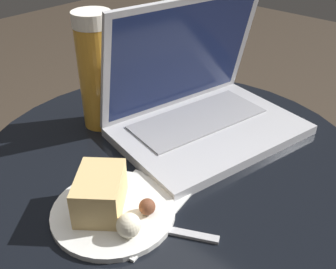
# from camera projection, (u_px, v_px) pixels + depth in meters

# --- Properties ---
(table) EXTENTS (0.70, 0.70, 0.58)m
(table) POSITION_uv_depth(u_px,v_px,m) (171.00, 210.00, 0.78)
(table) COLOR #515156
(table) RESTS_ON ground_plane
(napkin) EXTENTS (0.17, 0.14, 0.00)m
(napkin) POSITION_uv_depth(u_px,v_px,m) (135.00, 210.00, 0.59)
(napkin) COLOR white
(napkin) RESTS_ON table
(laptop) EXTENTS (0.39, 0.31, 0.25)m
(laptop) POSITION_uv_depth(u_px,v_px,m) (200.00, 105.00, 0.76)
(laptop) COLOR #B2B2B7
(laptop) RESTS_ON table
(beer_glass) EXTENTS (0.07, 0.07, 0.23)m
(beer_glass) POSITION_uv_depth(u_px,v_px,m) (97.00, 71.00, 0.74)
(beer_glass) COLOR gold
(beer_glass) RESTS_ON table
(snack_plate) EXTENTS (0.18, 0.18, 0.07)m
(snack_plate) POSITION_uv_depth(u_px,v_px,m) (108.00, 203.00, 0.57)
(snack_plate) COLOR silver
(snack_plate) RESTS_ON table
(fork) EXTENTS (0.10, 0.16, 0.00)m
(fork) POSITION_uv_depth(u_px,v_px,m) (148.00, 226.00, 0.56)
(fork) COLOR #B2B2B7
(fork) RESTS_ON table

